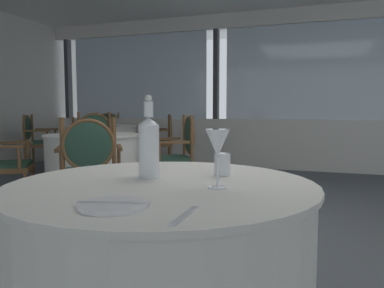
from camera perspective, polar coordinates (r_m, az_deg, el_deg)
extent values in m
plane|color=#4C5156|center=(2.99, 13.30, -14.88)|extent=(13.04, 13.04, 0.00)
cube|color=silver|center=(6.59, 16.79, -0.17)|extent=(9.98, 0.12, 0.85)
cube|color=silver|center=(6.74, 17.29, 18.05)|extent=(9.98, 0.12, 0.25)
cube|color=silver|center=(7.43, -8.18, 9.92)|extent=(2.75, 0.02, 1.57)
cube|color=#333338|center=(8.25, -18.06, 9.24)|extent=(0.08, 0.14, 1.57)
cube|color=silver|center=(6.61, 17.08, 10.32)|extent=(2.75, 0.02, 1.57)
cube|color=#333338|center=(6.84, 3.65, 10.37)|extent=(0.08, 0.14, 1.57)
cylinder|color=silver|center=(1.40, -4.50, -6.22)|extent=(1.12, 1.12, 0.02)
cylinder|color=silver|center=(1.52, -4.39, -20.34)|extent=(1.09, 1.09, 0.74)
cylinder|color=white|center=(1.08, -11.66, -8.97)|extent=(0.19, 0.19, 0.01)
cube|color=silver|center=(1.07, -11.66, -8.70)|extent=(0.20, 0.07, 0.00)
cube|color=silver|center=(0.97, -1.08, -10.67)|extent=(0.02, 0.17, 0.00)
cylinder|color=white|center=(1.49, -6.49, -1.11)|extent=(0.08, 0.08, 0.21)
cone|color=white|center=(1.48, -6.54, 3.45)|extent=(0.08, 0.08, 0.03)
cylinder|color=white|center=(1.48, -6.56, 5.19)|extent=(0.04, 0.04, 0.06)
sphere|color=silver|center=(1.48, -6.57, 6.82)|extent=(0.03, 0.03, 0.03)
cylinder|color=white|center=(1.30, 3.83, -6.50)|extent=(0.06, 0.06, 0.00)
cylinder|color=white|center=(1.29, 3.85, -4.18)|extent=(0.01, 0.01, 0.10)
cone|color=white|center=(1.28, 3.88, 0.16)|extent=(0.08, 0.08, 0.09)
cylinder|color=white|center=(1.54, 4.57, -3.07)|extent=(0.06, 0.06, 0.09)
cylinder|color=silver|center=(4.18, -14.74, 1.28)|extent=(1.01, 1.01, 0.02)
cylinder|color=silver|center=(4.22, -14.63, -3.84)|extent=(0.98, 0.98, 0.74)
cube|color=brown|center=(3.38, -15.02, -4.77)|extent=(0.63, 0.63, 0.05)
cube|color=#284738|center=(3.37, -15.04, -4.06)|extent=(0.58, 0.58, 0.04)
cylinder|color=brown|center=(3.63, -18.02, -7.93)|extent=(0.04, 0.04, 0.42)
cylinder|color=brown|center=(3.62, -11.64, -7.83)|extent=(0.04, 0.04, 0.42)
cylinder|color=brown|center=(3.25, -18.62, -9.52)|extent=(0.04, 0.04, 0.42)
cylinder|color=brown|center=(3.23, -11.45, -9.42)|extent=(0.04, 0.04, 0.42)
cylinder|color=brown|center=(3.16, -18.89, -0.65)|extent=(0.04, 0.04, 0.49)
cylinder|color=brown|center=(3.14, -11.61, -0.50)|extent=(0.04, 0.04, 0.49)
ellipsoid|color=#284738|center=(3.13, -15.28, -0.16)|extent=(0.36, 0.25, 0.41)
torus|color=brown|center=(3.13, -15.28, -0.16)|extent=(0.37, 0.25, 0.42)
cube|color=brown|center=(3.38, -19.35, -0.69)|extent=(0.23, 0.33, 0.03)
cylinder|color=brown|center=(3.54, -19.05, -2.23)|extent=(0.03, 0.03, 0.22)
cube|color=brown|center=(3.37, -10.86, -0.52)|extent=(0.23, 0.33, 0.03)
cylinder|color=brown|center=(3.52, -10.92, -2.07)|extent=(0.03, 0.03, 0.22)
cube|color=brown|center=(4.28, -3.24, -2.75)|extent=(0.63, 0.63, 0.05)
cube|color=#284738|center=(4.27, -3.24, -2.18)|extent=(0.58, 0.58, 0.04)
cylinder|color=brown|center=(4.09, -5.52, -6.35)|extent=(0.04, 0.04, 0.40)
cylinder|color=brown|center=(4.48, -6.20, -5.34)|extent=(0.04, 0.04, 0.40)
cylinder|color=brown|center=(4.16, -0.02, -6.13)|extent=(0.04, 0.04, 0.40)
cylinder|color=brown|center=(4.54, -1.16, -5.16)|extent=(0.04, 0.04, 0.40)
cylinder|color=brown|center=(4.09, -0.02, 0.82)|extent=(0.04, 0.04, 0.51)
cylinder|color=brown|center=(4.48, -1.18, 1.20)|extent=(0.04, 0.04, 0.51)
ellipsoid|color=#284738|center=(4.29, -0.43, 1.36)|extent=(0.25, 0.36, 0.43)
torus|color=brown|center=(4.29, -0.43, 1.36)|extent=(0.26, 0.39, 0.44)
cube|color=brown|center=(4.00, -2.93, 0.23)|extent=(0.33, 0.23, 0.03)
cylinder|color=brown|center=(3.99, -4.92, -1.38)|extent=(0.03, 0.03, 0.22)
cube|color=brown|center=(4.49, -4.06, 0.77)|extent=(0.33, 0.23, 0.03)
cylinder|color=brown|center=(4.48, -5.83, -0.66)|extent=(0.03, 0.03, 0.22)
cube|color=brown|center=(5.05, -14.40, -1.53)|extent=(0.63, 0.63, 0.05)
cube|color=#284738|center=(5.05, -14.41, -1.04)|extent=(0.58, 0.58, 0.04)
cylinder|color=brown|center=(4.89, -12.03, -4.46)|extent=(0.04, 0.04, 0.42)
cylinder|color=brown|center=(4.90, -16.73, -4.55)|extent=(0.04, 0.04, 0.42)
cylinder|color=brown|center=(5.28, -12.12, -3.74)|extent=(0.04, 0.04, 0.42)
cylinder|color=brown|center=(5.29, -16.46, -3.82)|extent=(0.04, 0.04, 0.42)
cylinder|color=brown|center=(5.23, -12.23, 1.88)|extent=(0.04, 0.04, 0.52)
cylinder|color=brown|center=(5.23, -16.61, 1.78)|extent=(0.04, 0.04, 0.52)
ellipsoid|color=#284738|center=(5.24, -14.42, 2.12)|extent=(0.36, 0.25, 0.44)
torus|color=brown|center=(5.24, -14.42, 2.12)|extent=(0.40, 0.27, 0.45)
cube|color=brown|center=(5.01, -11.61, 1.29)|extent=(0.23, 0.33, 0.03)
cylinder|color=brown|center=(4.88, -11.54, -0.11)|extent=(0.03, 0.03, 0.22)
cube|color=brown|center=(5.02, -17.32, 1.17)|extent=(0.23, 0.33, 0.03)
cylinder|color=brown|center=(4.89, -17.40, -0.23)|extent=(0.03, 0.03, 0.22)
cube|color=brown|center=(4.32, -25.92, -3.28)|extent=(0.63, 0.63, 0.05)
cube|color=#284738|center=(4.32, -25.94, -2.72)|extent=(0.58, 0.58, 0.04)
cylinder|color=brown|center=(4.51, -22.76, -5.69)|extent=(0.04, 0.04, 0.40)
cylinder|color=brown|center=(4.13, -23.68, -6.72)|extent=(0.04, 0.04, 0.40)
cube|color=brown|center=(4.54, -25.10, 0.24)|extent=(0.33, 0.23, 0.03)
cylinder|color=brown|center=(4.52, -23.30, -1.11)|extent=(0.03, 0.03, 0.22)
cube|color=brown|center=(4.05, -26.56, -0.36)|extent=(0.33, 0.23, 0.03)
cylinder|color=brown|center=(4.03, -24.55, -1.88)|extent=(0.03, 0.03, 0.22)
cylinder|color=silver|center=(6.49, -13.63, 2.65)|extent=(1.22, 1.22, 0.02)
cylinder|color=silver|center=(6.51, -13.55, -0.67)|extent=(1.19, 1.19, 0.74)
cube|color=brown|center=(6.70, -21.65, -0.12)|extent=(0.61, 0.61, 0.05)
cube|color=#284738|center=(6.70, -21.67, 0.25)|extent=(0.56, 0.56, 0.04)
cylinder|color=brown|center=(6.87, -19.53, -1.88)|extent=(0.04, 0.04, 0.41)
cylinder|color=brown|center=(6.48, -20.36, -2.31)|extent=(0.04, 0.04, 0.41)
cylinder|color=brown|center=(6.97, -22.72, -1.88)|extent=(0.04, 0.04, 0.41)
cylinder|color=brown|center=(6.59, -23.73, -2.30)|extent=(0.04, 0.04, 0.41)
cylinder|color=brown|center=(6.93, -22.87, 2.17)|extent=(0.04, 0.04, 0.47)
cylinder|color=brown|center=(6.55, -23.89, 1.98)|extent=(0.04, 0.04, 0.47)
ellipsoid|color=#284738|center=(6.75, -23.49, 2.28)|extent=(0.21, 0.38, 0.40)
torus|color=brown|center=(6.75, -23.49, 2.28)|extent=(0.20, 0.39, 0.41)
cube|color=brown|center=(6.92, -21.00, 2.09)|extent=(0.35, 0.19, 0.03)
cylinder|color=brown|center=(6.89, -19.84, 1.20)|extent=(0.03, 0.03, 0.22)
cube|color=brown|center=(6.44, -22.16, 1.85)|extent=(0.35, 0.19, 0.03)
cylinder|color=brown|center=(6.41, -20.92, 0.89)|extent=(0.03, 0.03, 0.22)
cube|color=brown|center=(5.57, -14.89, -0.85)|extent=(0.61, 0.61, 0.05)
cube|color=#284738|center=(5.56, -14.90, -0.41)|extent=(0.56, 0.56, 0.04)
cylinder|color=brown|center=(5.83, -16.47, -2.97)|extent=(0.04, 0.04, 0.42)
cylinder|color=brown|center=(5.77, -12.55, -2.96)|extent=(0.04, 0.04, 0.42)
cylinder|color=brown|center=(5.44, -17.25, -3.56)|extent=(0.04, 0.04, 0.42)
cylinder|color=brown|center=(5.37, -13.06, -3.57)|extent=(0.04, 0.04, 0.42)
cylinder|color=brown|center=(5.39, -17.39, 1.54)|extent=(0.04, 0.04, 0.45)
cylinder|color=brown|center=(5.32, -13.16, 1.60)|extent=(0.04, 0.04, 0.45)
ellipsoid|color=#284738|center=(5.33, -15.32, 1.80)|extent=(0.38, 0.21, 0.37)
torus|color=brown|center=(5.33, -15.32, 1.80)|extent=(0.37, 0.19, 0.39)
cube|color=brown|center=(5.61, -17.44, 1.64)|extent=(0.19, 0.35, 0.03)
cylinder|color=brown|center=(5.76, -17.12, 0.64)|extent=(0.03, 0.03, 0.22)
cube|color=brown|center=(5.53, -12.36, 1.71)|extent=(0.19, 0.35, 0.03)
cylinder|color=brown|center=(5.68, -12.17, 0.69)|extent=(0.03, 0.03, 0.22)
cube|color=brown|center=(6.45, -5.16, -0.03)|extent=(0.61, 0.61, 0.05)
cube|color=#284738|center=(6.44, -5.16, 0.35)|extent=(0.56, 0.56, 0.04)
cylinder|color=brown|center=(6.27, -6.95, -2.29)|extent=(0.04, 0.04, 0.41)
cylinder|color=brown|center=(6.67, -6.88, -1.84)|extent=(0.04, 0.04, 0.41)
cylinder|color=brown|center=(6.28, -3.29, -2.26)|extent=(0.04, 0.04, 0.41)
cylinder|color=brown|center=(6.67, -3.44, -1.81)|extent=(0.04, 0.04, 0.41)
cylinder|color=brown|center=(6.23, -3.32, 2.23)|extent=(0.04, 0.04, 0.48)
cylinder|color=brown|center=(6.63, -3.47, 2.41)|extent=(0.04, 0.04, 0.48)
ellipsoid|color=#284738|center=(6.43, -3.26, 2.53)|extent=(0.21, 0.38, 0.40)
torus|color=brown|center=(6.43, -3.26, 2.53)|extent=(0.20, 0.39, 0.41)
cube|color=brown|center=(6.18, -5.34, 2.02)|extent=(0.35, 0.19, 0.03)
cylinder|color=brown|center=(6.19, -6.63, 0.99)|extent=(0.03, 0.03, 0.22)
cube|color=brown|center=(6.68, -5.37, 2.26)|extent=(0.35, 0.19, 0.03)
cylinder|color=brown|center=(6.68, -6.57, 1.30)|extent=(0.03, 0.03, 0.22)
cube|color=brown|center=(7.45, -12.58, 0.46)|extent=(0.61, 0.61, 0.05)
cube|color=#284738|center=(7.44, -12.58, 0.79)|extent=(0.56, 0.56, 0.04)
cylinder|color=brown|center=(7.25, -11.16, -1.40)|extent=(0.04, 0.04, 0.39)
cylinder|color=brown|center=(7.30, -14.29, -1.41)|extent=(0.04, 0.04, 0.39)
cylinder|color=brown|center=(7.65, -10.88, -1.05)|extent=(0.04, 0.04, 0.39)
cylinder|color=brown|center=(7.69, -13.85, -1.07)|extent=(0.04, 0.04, 0.39)
cylinder|color=brown|center=(7.61, -10.95, 2.73)|extent=(0.04, 0.04, 0.52)
cylinder|color=brown|center=(7.65, -13.93, 2.69)|extent=(0.04, 0.04, 0.52)
ellipsoid|color=#284738|center=(7.64, -12.43, 2.91)|extent=(0.38, 0.21, 0.43)
torus|color=brown|center=(7.64, -12.43, 2.91)|extent=(0.42, 0.22, 0.45)
cube|color=brown|center=(7.39, -10.71, 2.36)|extent=(0.19, 0.35, 0.03)
cylinder|color=brown|center=(7.25, -10.79, 1.44)|extent=(0.03, 0.03, 0.22)
cube|color=brown|center=(7.45, -14.55, 2.31)|extent=(0.19, 0.35, 0.03)
cylinder|color=brown|center=(7.31, -14.69, 1.39)|extent=(0.03, 0.03, 0.22)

